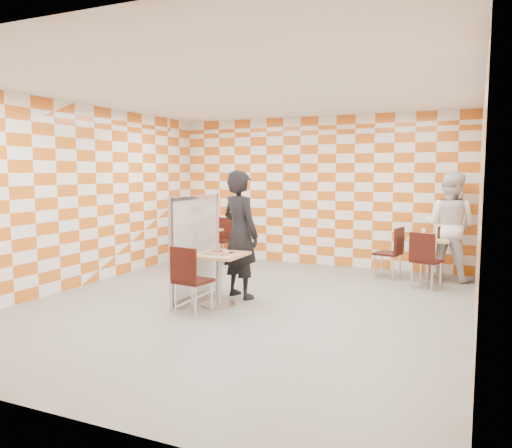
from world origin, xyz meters
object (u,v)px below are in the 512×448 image
Objects in this scene: sport_bottle at (423,232)px; chair_second_side at (393,249)px; chair_main_front at (189,275)px; chair_empty_far at (222,236)px; man_white at (450,226)px; main_table at (219,270)px; chair_second_front at (424,256)px; empty_table at (200,242)px; soda_bottle at (439,232)px; man_dark at (240,234)px; chair_empty_near at (187,244)px; partition at (196,247)px; second_table at (428,252)px.

chair_second_side is at bearing -150.13° from sport_bottle.
chair_empty_far is at bearing 111.55° from chair_main_front.
chair_main_front is at bearing 69.90° from man_white.
main_table is 0.81× the size of chair_second_front.
soda_bottle reaches higher than empty_table.
man_white is at bearing -112.47° from man_dark.
chair_second_side is 4.02× the size of soda_bottle.
empty_table is 0.81× the size of chair_second_side.
chair_empty_far is (-3.57, 0.35, 0.00)m from chair_second_side.
main_table is 0.39× the size of man_dark.
empty_table is 3.26× the size of soda_bottle.
chair_empty_near is at bearing 132.44° from main_table.
empty_table is 0.48× the size of partition.
sport_bottle is (-0.11, 0.84, 0.29)m from chair_second_front.
chair_empty_far is at bearing 174.44° from chair_second_side.
chair_second_front is (4.26, -0.17, 0.04)m from empty_table.
chair_second_side is (-0.58, -0.13, 0.04)m from second_table.
chair_empty_near is at bearing -82.44° from empty_table.
soda_bottle reaches higher than main_table.
chair_second_side reaches higher than main_table.
empty_table is 0.81× the size of chair_empty_near.
second_table is 4.16m from chair_empty_far.
chair_second_side is 1.06m from man_white.
main_table is 4.32m from man_white.
chair_empty_near is 4.62× the size of sport_bottle.
chair_second_front is 3.67m from partition.
chair_second_front is 0.80m from soda_bottle.
main_table is at bearing -54.54° from empty_table.
chair_empty_far is at bearing 177.39° from soda_bottle.
chair_second_front is 1.00× the size of chair_empty_near.
sport_bottle is at bearing 55.02° from chair_main_front.
chair_second_side is 0.60× the size of partition.
second_table is 0.81× the size of chair_empty_far.
empty_table is 3.70m from chair_second_side.
man_dark is (0.18, 1.17, 0.41)m from chair_main_front.
second_table is 0.81× the size of chair_main_front.
second_table is at bearing 12.74° from chair_second_side.
main_table is 3.51m from chair_empty_far.
chair_empty_far reaches higher than second_table.
partition is at bearing 61.79° from man_dark.
chair_second_front is (2.56, 2.22, 0.04)m from main_table.
chair_main_front is 1.00× the size of chair_empty_far.
partition is at bearing -61.01° from empty_table.
man_dark is at bearing -35.73° from chair_empty_near.
second_table is at bearing 59.41° from man_white.
soda_bottle reaches higher than chair_second_front.
second_table is at bearing -112.24° from man_dark.
man_white is (4.47, 0.06, 0.40)m from chair_empty_far.
man_white reaches higher than chair_main_front.
chair_second_side is at bearing 42.61° from man_white.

